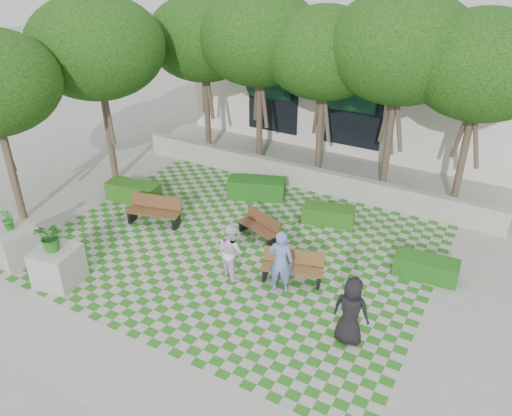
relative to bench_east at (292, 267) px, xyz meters
The scene contains 19 objects.
ground 2.39m from the bench_east, 169.13° to the right, with size 90.00×90.00×0.00m, color gray.
lawn 2.42m from the bench_east, 166.45° to the left, with size 12.00×12.00×0.00m, color #2B721E.
sidewalk_south 5.66m from the bench_east, 114.17° to the right, with size 16.00×2.00×0.01m, color #9E9B93.
sidewalk_west 9.54m from the bench_east, behind, with size 2.00×12.00×0.01m, color #9E9B93.
retaining_wall 6.20m from the bench_east, 111.85° to the left, with size 15.00×0.36×0.90m, color #9E9B93.
bench_east is the anchor object (origin of this frame).
bench_mid 2.52m from the bench_east, 141.36° to the left, with size 1.67×1.03×0.84m.
bench_west 5.64m from the bench_east, behind, with size 1.97×1.06×0.99m.
hedge_east 3.92m from the bench_east, 32.05° to the left, with size 1.81×0.72×0.63m, color #194D14.
hedge_midright 3.62m from the bench_east, 95.66° to the left, with size 1.77×0.71×0.62m, color #225115.
hedge_midleft 5.37m from the bench_east, 130.61° to the left, with size 2.14×0.86×0.75m, color #174E14.
hedge_west 7.59m from the bench_east, 168.04° to the left, with size 2.01×0.80×0.70m, color #235216.
planter_front 6.70m from the bench_east, 149.36° to the right, with size 1.31×1.31×2.01m.
planter_back 8.44m from the bench_east, 157.08° to the right, with size 1.28×1.28×1.86m.
person_blue 0.80m from the bench_east, 98.58° to the right, with size 0.70×0.46×1.93m, color #677ABD.
person_dark 2.80m from the bench_east, 33.98° to the right, with size 0.90×0.59×1.84m, color black.
person_white 1.82m from the bench_east, 157.42° to the right, with size 0.83×0.65×1.71m, color white.
tree_row 8.38m from the bench_east, 127.12° to the left, with size 17.70×13.40×7.41m.
building 13.86m from the bench_east, 95.76° to the left, with size 18.00×8.92×5.15m.
Camera 1 is at (7.21, -10.32, 8.81)m, focal length 35.00 mm.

